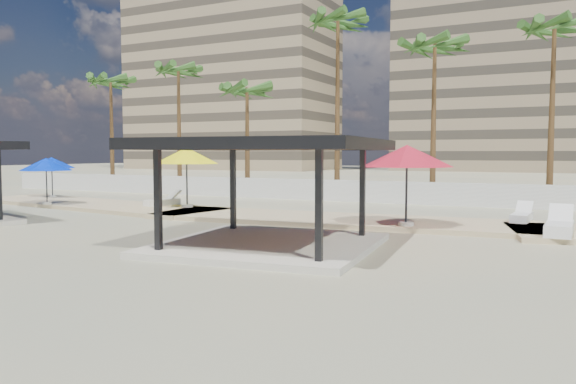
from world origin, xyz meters
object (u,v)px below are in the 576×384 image
pavilion_central (268,184)px  lounger_a (163,202)px  lounger_b (522,217)px  umbrella_c (407,156)px  lounger_c (559,227)px  umbrella_a (46,164)px

pavilion_central → lounger_a: bearing=137.0°
pavilion_central → lounger_b: bearing=48.6°
umbrella_c → lounger_c: size_ratio=1.49×
lounger_a → lounger_c: 17.61m
umbrella_a → lounger_a: 6.23m
pavilion_central → umbrella_c: bearing=58.0°
umbrella_a → lounger_c: 23.12m
lounger_a → lounger_c: size_ratio=0.84×
umbrella_c → lounger_a: umbrella_c is taller
umbrella_a → umbrella_c: umbrella_c is taller
umbrella_a → umbrella_c: size_ratio=0.98×
umbrella_c → pavilion_central: bearing=-115.9°
lounger_a → umbrella_c: bearing=-83.3°
umbrella_a → lounger_c: umbrella_a is taller
umbrella_a → lounger_a: bearing=20.7°
pavilion_central → umbrella_c: 5.97m
lounger_c → lounger_a: bearing=84.8°
lounger_b → lounger_c: (1.33, -3.15, 0.04)m
pavilion_central → umbrella_c: size_ratio=1.94×
lounger_a → lounger_c: bearing=-80.1°
lounger_c → lounger_b: bearing=24.5°
umbrella_a → lounger_c: size_ratio=1.47×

